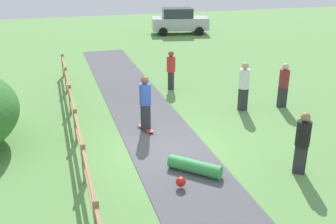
% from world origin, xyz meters
% --- Properties ---
extents(ground_plane, '(60.00, 60.00, 0.00)m').
position_xyz_m(ground_plane, '(0.00, 0.00, 0.00)').
color(ground_plane, '#60934C').
extents(asphalt_path, '(2.40, 28.00, 0.02)m').
position_xyz_m(asphalt_path, '(0.00, 0.00, 0.01)').
color(asphalt_path, '#515156').
rests_on(asphalt_path, ground_plane).
extents(wooden_fence, '(0.12, 18.12, 1.10)m').
position_xyz_m(wooden_fence, '(-2.60, 0.00, 0.67)').
color(wooden_fence, '#997A51').
rests_on(wooden_fence, ground_plane).
extents(skater_riding, '(0.47, 0.82, 1.89)m').
position_xyz_m(skater_riding, '(-0.32, 1.41, 1.08)').
color(skater_riding, '#B23326').
rests_on(skater_riding, asphalt_path).
extents(skater_fallen, '(1.39, 1.40, 0.36)m').
position_xyz_m(skater_fallen, '(0.22, -1.75, 0.20)').
color(skater_fallen, green).
rests_on(skater_fallen, asphalt_path).
extents(bystander_black, '(0.52, 0.52, 1.75)m').
position_xyz_m(bystander_black, '(2.98, -2.48, 0.97)').
color(bystander_black, '#2D2D33').
rests_on(bystander_black, ground_plane).
extents(bystander_white, '(0.39, 0.39, 1.86)m').
position_xyz_m(bystander_white, '(3.68, 2.24, 1.04)').
color(bystander_white, '#2D2D33').
rests_on(bystander_white, ground_plane).
extents(bystander_maroon, '(0.40, 0.40, 1.74)m').
position_xyz_m(bystander_maroon, '(5.29, 2.11, 0.96)').
color(bystander_maroon, '#2D2D33').
rests_on(bystander_maroon, ground_plane).
extents(bystander_red, '(0.53, 0.53, 1.70)m').
position_xyz_m(bystander_red, '(1.83, 5.52, 0.94)').
color(bystander_red, '#2D2D33').
rests_on(bystander_red, ground_plane).
extents(parked_car_silver, '(4.45, 2.60, 1.92)m').
position_xyz_m(parked_car_silver, '(6.44, 18.28, 0.96)').
color(parked_car_silver, '#B7B7BC').
rests_on(parked_car_silver, ground_plane).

